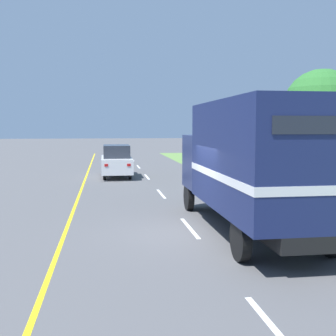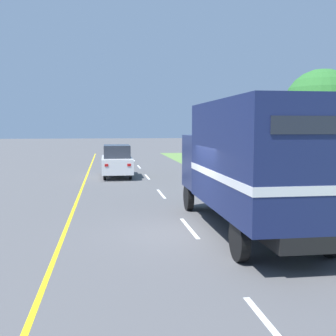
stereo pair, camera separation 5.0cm
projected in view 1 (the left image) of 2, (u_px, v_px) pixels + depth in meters
The scene contains 13 objects.
ground_plane at pixel (194, 233), 12.21m from camera, with size 200.00×200.00×0.00m, color #515154.
edge_line_yellow at pixel (82, 187), 21.54m from camera, with size 0.12×53.52×0.01m, color yellow.
centre_dash_nearest at pixel (277, 332), 6.30m from camera, with size 0.12×2.60×0.01m, color white.
centre_dash_near at pixel (190, 228), 12.80m from camera, with size 0.12×2.60×0.01m, color white.
centre_dash_mid_a at pixel (161, 194), 19.30m from camera, with size 0.12×2.60×0.01m, color white.
centre_dash_mid_b at pixel (147, 177), 25.79m from camera, with size 0.12×2.60×0.01m, color white.
centre_dash_far at pixel (139, 167), 32.29m from camera, with size 0.12×2.60×0.01m, color white.
centre_dash_farthest at pixel (133, 160), 38.78m from camera, with size 0.12×2.60×0.01m, color white.
horse_trailer_truck at pixel (253, 162), 11.94m from camera, with size 2.61×8.06×3.75m.
lead_car_white at pixel (116, 161), 25.70m from camera, with size 1.80×4.51×1.96m.
highway_sign at pixel (280, 148), 21.49m from camera, with size 1.99×0.09×3.02m.
roadside_tree_near at pixel (321, 107), 25.94m from camera, with size 4.66×4.66×6.60m.
roadside_tree_mid at pixel (252, 125), 33.03m from camera, with size 2.80×2.80×4.58m.
Camera 1 is at (-2.51, -11.73, 3.07)m, focal length 45.00 mm.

